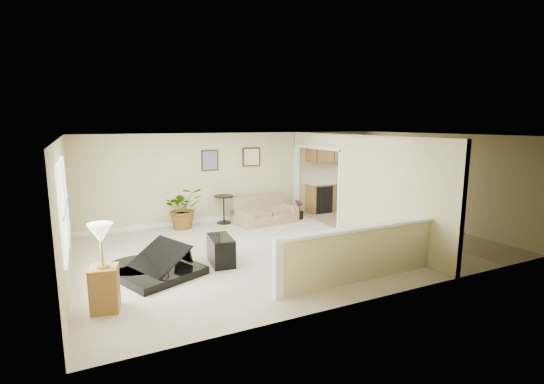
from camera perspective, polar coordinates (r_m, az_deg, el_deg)
name	(u,v)px	position (r m, az deg, el deg)	size (l,w,h in m)	color
floor	(291,246)	(9.09, 2.74, -7.79)	(9.00, 9.00, 0.00)	#B8AA8F
back_wall	(242,176)	(11.48, -4.42, 2.30)	(9.00, 0.04, 2.50)	#C2B984
front_wall	(384,222)	(6.38, 15.91, -4.17)	(9.00, 0.04, 2.50)	#C2B984
left_wall	(64,212)	(7.74, -27.87, -2.51)	(0.04, 6.00, 2.50)	#C2B984
right_wall	(436,180)	(11.62, 22.65, 1.66)	(0.04, 6.00, 2.50)	#C2B984
ceiling	(292,136)	(8.66, 2.87, 8.16)	(9.00, 6.00, 0.04)	silver
kitchen_vinyl	(396,230)	(10.90, 17.48, -5.22)	(2.70, 6.00, 0.01)	tan
interior_partition	(350,186)	(9.98, 11.20, 0.82)	(0.18, 5.99, 2.50)	#C2B984
pony_half_wall	(358,253)	(7.14, 12.31, -8.62)	(3.42, 0.22, 1.00)	#C2B984
left_window	(63,205)	(7.21, -27.98, -1.73)	(0.05, 2.15, 1.45)	white
wall_art_left	(210,160)	(11.09, -8.99, 4.54)	(0.48, 0.04, 0.58)	#352613
wall_mirror	(251,157)	(11.51, -3.01, 5.09)	(0.55, 0.04, 0.55)	#352613
kitchen_cabinets	(337,183)	(12.82, 9.43, 1.28)	(2.36, 0.65, 2.33)	olive
piano	(156,246)	(7.59, -16.51, -7.53)	(1.93, 1.90, 1.29)	black
piano_bench	(221,250)	(7.98, -7.41, -8.35)	(0.42, 0.82, 0.55)	black
loveseat	(264,209)	(11.15, -1.15, -2.49)	(1.84, 1.20, 0.98)	#95825F
accent_table	(224,206)	(11.05, -7.00, -1.97)	(0.54, 0.54, 0.79)	black
palm_plant	(184,208)	(10.71, -12.66, -2.30)	(1.00, 0.87, 1.11)	black
small_plant	(298,211)	(11.55, 3.85, -2.76)	(0.40, 0.40, 0.55)	black
lamp_stand	(104,274)	(6.43, -23.21, -10.88)	(0.46, 0.46, 1.34)	olive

